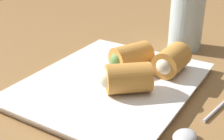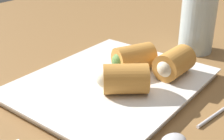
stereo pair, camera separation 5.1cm
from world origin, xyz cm
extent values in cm
cube|color=olive|center=(0.00, 0.00, 1.00)|extent=(180.00, 140.00, 2.00)
cube|color=white|center=(-2.39, 1.71, 2.60)|extent=(30.18, 24.87, 1.20)
cube|color=white|center=(-2.39, 1.71, 3.35)|extent=(31.39, 25.87, 0.30)
cylinder|color=#C68438|center=(5.62, -5.59, 5.85)|extent=(7.03, 4.96, 4.70)
sphere|color=beige|center=(2.90, -5.48, 5.85)|extent=(3.06, 3.06, 3.06)
cylinder|color=#C68438|center=(-4.38, -2.50, 5.85)|extent=(8.02, 8.27, 4.70)
sphere|color=beige|center=(-6.14, -0.42, 5.85)|extent=(3.06, 3.06, 3.06)
cylinder|color=#C68438|center=(3.13, 1.04, 5.85)|extent=(8.21, 7.18, 4.70)
sphere|color=#56843D|center=(0.67, 2.20, 5.85)|extent=(3.06, 3.06, 3.06)
cylinder|color=silver|center=(1.51, -15.70, 2.25)|extent=(11.81, 2.58, 0.50)
ellipsoid|color=silver|center=(-9.63, -13.72, 2.64)|extent=(4.16, 3.47, 1.29)
cylinder|color=silver|center=(22.21, -2.13, 8.87)|extent=(7.28, 7.28, 13.74)
camera|label=1|loc=(-42.12, -22.72, 27.64)|focal=50.00mm
camera|label=2|loc=(-39.24, -26.88, 27.64)|focal=50.00mm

